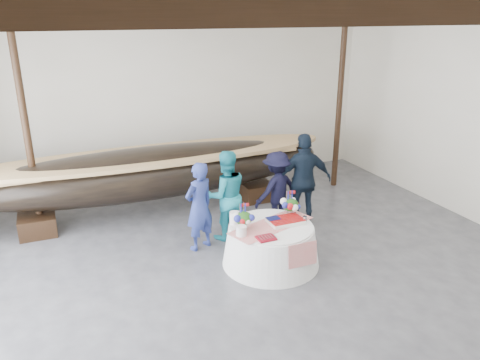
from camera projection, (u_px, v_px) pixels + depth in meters
name	position (u px, v px, depth m)	size (l,w,h in m)	color
floor	(294.00, 305.00, 7.14)	(10.00, 12.00, 0.01)	#3D3D42
wall_back	(180.00, 96.00, 11.58)	(10.00, 0.02, 4.50)	silver
pavilion_structure	(279.00, 28.00, 6.42)	(9.80, 11.76, 4.50)	black
longboat_display	(153.00, 172.00, 10.05)	(8.03, 1.61, 1.50)	black
banquet_table	(271.00, 245.00, 8.20)	(1.71, 1.71, 0.74)	white
tabletop_items	(268.00, 215.00, 8.11)	(1.67, 1.05, 0.40)	red
guest_woman_blue	(199.00, 206.00, 8.58)	(0.62, 0.41, 1.69)	navy
guest_woman_teal	(226.00, 195.00, 8.98)	(0.87, 0.67, 1.78)	teal
guest_man_left	(277.00, 190.00, 9.52)	(1.03, 0.59, 1.60)	black
guest_man_right	(304.00, 181.00, 9.50)	(1.15, 0.48, 1.96)	black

